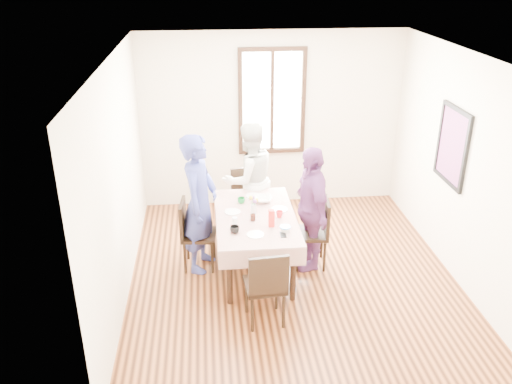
{
  "coord_description": "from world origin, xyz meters",
  "views": [
    {
      "loc": [
        -1.0,
        -5.59,
        3.7
      ],
      "look_at": [
        -0.44,
        0.16,
        1.1
      ],
      "focal_mm": 37.42,
      "sensor_mm": 36.0,
      "label": 1
    }
  ],
  "objects_px": {
    "dining_table": "(256,243)",
    "chair_far": "(249,202)",
    "chair_right": "(311,233)",
    "person_left": "(199,204)",
    "chair_left": "(199,235)",
    "chair_near": "(265,285)",
    "person_right": "(310,208)",
    "person_far": "(249,179)"
  },
  "relations": [
    {
      "from": "dining_table",
      "to": "chair_far",
      "type": "distance_m",
      "value": 1.05
    },
    {
      "from": "dining_table",
      "to": "chair_right",
      "type": "height_order",
      "value": "chair_right"
    },
    {
      "from": "chair_far",
      "to": "person_left",
      "type": "distance_m",
      "value": 1.21
    },
    {
      "from": "chair_left",
      "to": "chair_right",
      "type": "height_order",
      "value": "same"
    },
    {
      "from": "chair_near",
      "to": "person_left",
      "type": "relative_size",
      "value": 0.51
    },
    {
      "from": "chair_right",
      "to": "chair_far",
      "type": "bearing_deg",
      "value": 41.46
    },
    {
      "from": "chair_far",
      "to": "person_right",
      "type": "xyz_separation_m",
      "value": [
        0.69,
        -0.99,
        0.35
      ]
    },
    {
      "from": "chair_far",
      "to": "person_right",
      "type": "distance_m",
      "value": 1.26
    },
    {
      "from": "chair_right",
      "to": "person_far",
      "type": "bearing_deg",
      "value": 41.98
    },
    {
      "from": "person_left",
      "to": "dining_table",
      "type": "bearing_deg",
      "value": -83.61
    },
    {
      "from": "chair_far",
      "to": "person_right",
      "type": "relative_size",
      "value": 0.57
    },
    {
      "from": "chair_left",
      "to": "person_right",
      "type": "distance_m",
      "value": 1.44
    },
    {
      "from": "person_far",
      "to": "person_right",
      "type": "xyz_separation_m",
      "value": [
        0.69,
        -0.98,
        -0.02
      ]
    },
    {
      "from": "dining_table",
      "to": "chair_near",
      "type": "relative_size",
      "value": 1.67
    },
    {
      "from": "chair_near",
      "to": "chair_right",
      "type": "bearing_deg",
      "value": 51.79
    },
    {
      "from": "chair_right",
      "to": "person_far",
      "type": "height_order",
      "value": "person_far"
    },
    {
      "from": "chair_near",
      "to": "person_left",
      "type": "bearing_deg",
      "value": 114.8
    },
    {
      "from": "dining_table",
      "to": "person_far",
      "type": "distance_m",
      "value": 1.12
    },
    {
      "from": "person_left",
      "to": "chair_left",
      "type": "bearing_deg",
      "value": 108.08
    },
    {
      "from": "chair_near",
      "to": "dining_table",
      "type": "bearing_deg",
      "value": 84.7
    },
    {
      "from": "dining_table",
      "to": "person_left",
      "type": "bearing_deg",
      "value": 168.3
    },
    {
      "from": "chair_far",
      "to": "person_left",
      "type": "height_order",
      "value": "person_left"
    },
    {
      "from": "person_right",
      "to": "person_far",
      "type": "bearing_deg",
      "value": -152.0
    },
    {
      "from": "chair_right",
      "to": "person_far",
      "type": "relative_size",
      "value": 0.55
    },
    {
      "from": "dining_table",
      "to": "chair_far",
      "type": "relative_size",
      "value": 1.67
    },
    {
      "from": "chair_left",
      "to": "person_right",
      "type": "xyz_separation_m",
      "value": [
        1.39,
        -0.09,
        0.35
      ]
    },
    {
      "from": "chair_far",
      "to": "person_far",
      "type": "xyz_separation_m",
      "value": [
        0.0,
        -0.02,
        0.37
      ]
    },
    {
      "from": "dining_table",
      "to": "chair_left",
      "type": "relative_size",
      "value": 1.67
    },
    {
      "from": "chair_left",
      "to": "person_right",
      "type": "height_order",
      "value": "person_right"
    },
    {
      "from": "chair_right",
      "to": "person_right",
      "type": "distance_m",
      "value": 0.35
    },
    {
      "from": "chair_far",
      "to": "person_far",
      "type": "distance_m",
      "value": 0.37
    },
    {
      "from": "person_right",
      "to": "dining_table",
      "type": "bearing_deg",
      "value": -93.18
    },
    {
      "from": "chair_near",
      "to": "person_far",
      "type": "relative_size",
      "value": 0.55
    },
    {
      "from": "chair_left",
      "to": "chair_near",
      "type": "distance_m",
      "value": 1.38
    },
    {
      "from": "chair_right",
      "to": "chair_left",
      "type": "bearing_deg",
      "value": 92.28
    },
    {
      "from": "person_left",
      "to": "chair_right",
      "type": "bearing_deg",
      "value": -75.81
    },
    {
      "from": "chair_near",
      "to": "person_right",
      "type": "xyz_separation_m",
      "value": [
        0.69,
        1.09,
        0.35
      ]
    },
    {
      "from": "person_right",
      "to": "person_left",
      "type": "bearing_deg",
      "value": -101.08
    },
    {
      "from": "person_right",
      "to": "chair_far",
      "type": "bearing_deg",
      "value": -152.52
    },
    {
      "from": "chair_right",
      "to": "dining_table",
      "type": "bearing_deg",
      "value": 99.97
    },
    {
      "from": "chair_far",
      "to": "person_far",
      "type": "bearing_deg",
      "value": 80.3
    },
    {
      "from": "chair_far",
      "to": "chair_near",
      "type": "bearing_deg",
      "value": 80.3
    }
  ]
}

